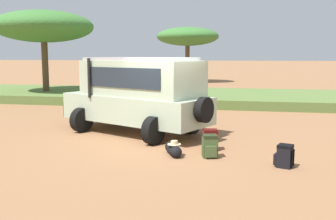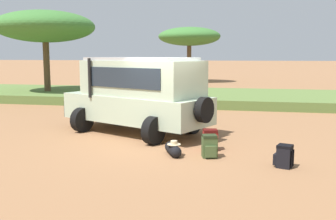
{
  "view_description": "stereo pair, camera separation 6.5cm",
  "coord_description": "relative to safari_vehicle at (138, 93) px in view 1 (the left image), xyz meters",
  "views": [
    {
      "loc": [
        2.41,
        -10.76,
        2.52
      ],
      "look_at": [
        0.23,
        -0.19,
        1.0
      ],
      "focal_mm": 42.0,
      "sensor_mm": 36.0,
      "label": 1
    },
    {
      "loc": [
        2.47,
        -10.75,
        2.52
      ],
      "look_at": [
        0.23,
        -0.19,
        1.0
      ],
      "focal_mm": 42.0,
      "sensor_mm": 36.0,
      "label": 2
    }
  ],
  "objects": [
    {
      "name": "ground_plane",
      "position": [
        1.05,
        -1.31,
        -1.29
      ],
      "size": [
        320.0,
        320.0,
        0.0
      ],
      "primitive_type": "plane",
      "color": "#936642"
    },
    {
      "name": "grass_bank",
      "position": [
        1.05,
        9.38,
        -1.07
      ],
      "size": [
        120.0,
        7.0,
        0.44
      ],
      "color": "#5B7538",
      "rests_on": "ground_plane"
    },
    {
      "name": "safari_vehicle",
      "position": [
        0.0,
        0.0,
        0.0
      ],
      "size": [
        5.36,
        3.89,
        2.44
      ],
      "color": "#B2C6A8",
      "rests_on": "ground_plane"
    },
    {
      "name": "backpack_beside_front_wheel",
      "position": [
        4.3,
        -3.09,
        -1.04
      ],
      "size": [
        0.47,
        0.41,
        0.52
      ],
      "color": "black",
      "rests_on": "ground_plane"
    },
    {
      "name": "backpack_cluster_center",
      "position": [
        2.56,
        -2.57,
        -1.02
      ],
      "size": [
        0.43,
        0.47,
        0.56
      ],
      "color": "#42562D",
      "rests_on": "ground_plane"
    },
    {
      "name": "backpack_near_rear_wheel",
      "position": [
        2.5,
        -1.81,
        -1.02
      ],
      "size": [
        0.44,
        0.45,
        0.55
      ],
      "color": "maroon",
      "rests_on": "ground_plane"
    },
    {
      "name": "duffel_bag_low_black_case",
      "position": [
        1.63,
        -2.53,
        -1.14
      ],
      "size": [
        0.54,
        0.83,
        0.39
      ],
      "color": "black",
      "rests_on": "ground_plane"
    },
    {
      "name": "acacia_tree_far_left",
      "position": [
        -8.0,
        8.67,
        2.79
      ],
      "size": [
        5.6,
        5.68,
        5.0
      ],
      "color": "brown",
      "rests_on": "ground_plane"
    },
    {
      "name": "acacia_tree_left_mid",
      "position": [
        -2.17,
        24.25,
        2.86
      ],
      "size": [
        5.73,
        5.05,
        5.04
      ],
      "color": "brown",
      "rests_on": "ground_plane"
    }
  ]
}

